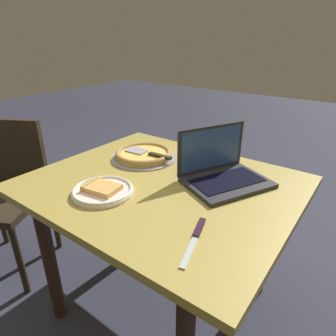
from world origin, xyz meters
TOP-DOWN VIEW (x-y plane):
  - ground_plane at (0.00, 0.00)m, footprint 12.00×12.00m
  - dining_table at (0.00, 0.00)m, footprint 1.08×0.91m
  - laptop at (-0.20, -0.15)m, footprint 0.37×0.41m
  - pizza_plate at (0.12, 0.22)m, footprint 0.24×0.24m
  - pizza_tray at (0.23, -0.15)m, footprint 0.33×0.33m
  - table_knife at (-0.31, 0.24)m, footprint 0.09×0.23m
  - chair_near at (0.92, 0.25)m, footprint 0.56×0.56m

SIDE VIEW (x-z plane):
  - ground_plane at x=0.00m, z-range 0.00..0.00m
  - chair_near at x=0.92m, z-range 0.07..0.92m
  - dining_table at x=0.00m, z-range 0.25..0.96m
  - table_knife at x=-0.31m, z-range 0.70..0.71m
  - pizza_plate at x=0.12m, z-range 0.70..0.73m
  - pizza_tray at x=0.23m, z-range 0.70..0.74m
  - laptop at x=-0.20m, z-range 0.64..0.86m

